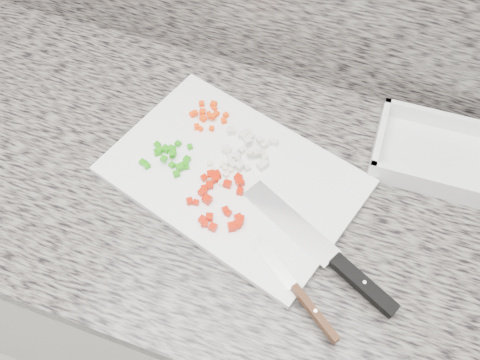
{
  "coord_description": "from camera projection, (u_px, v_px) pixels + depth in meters",
  "views": [
    {
      "loc": [
        0.22,
        0.96,
        1.71
      ],
      "look_at": [
        0.05,
        1.43,
        0.93
      ],
      "focal_mm": 40.0,
      "sensor_mm": 36.0,
      "label": 1
    }
  ],
  "objects": [
    {
      "name": "red_pepper_pile",
      "position": [
        221.0,
        200.0,
        0.92
      ],
      "size": [
        0.11,
        0.12,
        0.01
      ],
      "color": "#C21702",
      "rests_on": "cutting_board"
    },
    {
      "name": "onion_pile",
      "position": [
        247.0,
        151.0,
        0.98
      ],
      "size": [
        0.1,
        0.1,
        0.02
      ],
      "color": "beige",
      "rests_on": "cutting_board"
    },
    {
      "name": "cutting_board",
      "position": [
        233.0,
        176.0,
        0.96
      ],
      "size": [
        0.5,
        0.4,
        0.01
      ],
      "primitive_type": "cube",
      "rotation": [
        0.0,
        0.0,
        -0.3
      ],
      "color": "white",
      "rests_on": "countertop"
    },
    {
      "name": "carrot_pile",
      "position": [
        208.0,
        115.0,
        1.02
      ],
      "size": [
        0.08,
        0.07,
        0.02
      ],
      "color": "#FF3F05",
      "rests_on": "cutting_board"
    },
    {
      "name": "green_pepper_pile",
      "position": [
        169.0,
        157.0,
        0.97
      ],
      "size": [
        0.09,
        0.08,
        0.02
      ],
      "color": "#21900D",
      "rests_on": "cutting_board"
    },
    {
      "name": "tray",
      "position": [
        436.0,
        155.0,
        0.98
      ],
      "size": [
        0.23,
        0.17,
        0.05
      ],
      "rotation": [
        0.0,
        0.0,
        0.03
      ],
      "color": "white",
      "rests_on": "countertop"
    },
    {
      "name": "cabinet",
      "position": [
        223.0,
        279.0,
        1.36
      ],
      "size": [
        3.92,
        0.62,
        0.86
      ],
      "primitive_type": "cube",
      "color": "silver",
      "rests_on": "ground"
    },
    {
      "name": "garlic_pile",
      "position": [
        217.0,
        172.0,
        0.95
      ],
      "size": [
        0.05,
        0.05,
        0.01
      ],
      "color": "#F3E3BC",
      "rests_on": "cutting_board"
    },
    {
      "name": "countertop",
      "position": [
        217.0,
        185.0,
        0.99
      ],
      "size": [
        3.96,
        0.64,
        0.04
      ],
      "primitive_type": "cube",
      "color": "slate",
      "rests_on": "cabinet"
    },
    {
      "name": "paring_knife",
      "position": [
        304.0,
        300.0,
        0.82
      ],
      "size": [
        0.18,
        0.13,
        0.02
      ],
      "rotation": [
        0.0,
        0.0,
        -0.62
      ],
      "color": "silver",
      "rests_on": "cutting_board"
    },
    {
      "name": "chef_knife",
      "position": [
        337.0,
        262.0,
        0.86
      ],
      "size": [
        0.3,
        0.17,
        0.02
      ],
      "rotation": [
        0.0,
        0.0,
        -0.47
      ],
      "color": "silver",
      "rests_on": "cutting_board"
    }
  ]
}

